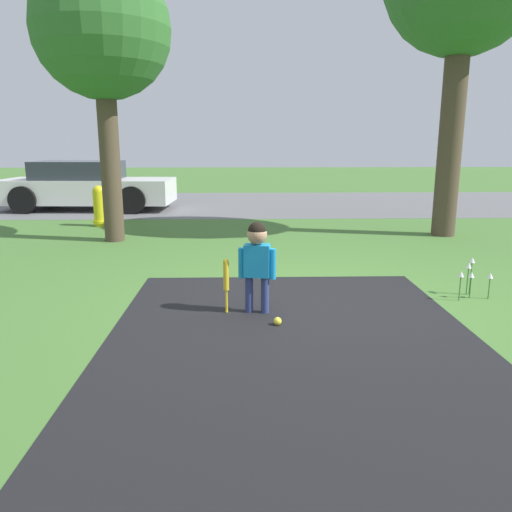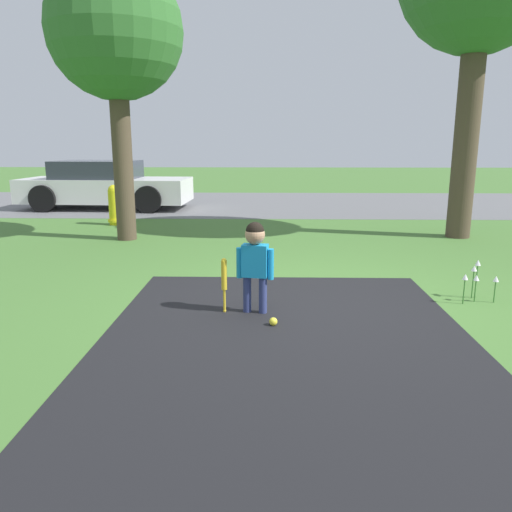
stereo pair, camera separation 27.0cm
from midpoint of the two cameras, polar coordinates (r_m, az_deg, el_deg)
name	(u,v)px [view 1 (the left image)]	position (r m, az deg, el deg)	size (l,w,h in m)	color
ground_plane	(313,301)	(5.40, 5.13, -5.21)	(60.00, 60.00, 0.00)	#477533
driveway_strip	(318,434)	(3.10, 4.47, -19.64)	(3.26, 7.00, 0.01)	black
street_strip	(269,203)	(14.16, 0.98, 6.06)	(40.00, 6.00, 0.01)	slate
child	(257,255)	(4.88, -1.46, 0.16)	(0.37, 0.20, 0.92)	navy
baseball_bat	(226,278)	(4.95, -4.99, -2.52)	(0.06, 0.06, 0.56)	yellow
sports_ball	(278,321)	(4.70, 0.82, -7.48)	(0.08, 0.08, 0.08)	yellow
fire_hydrant	(100,206)	(10.73, -18.15, 5.43)	(0.34, 0.30, 0.83)	yellow
parked_car	(86,186)	(13.50, -19.39, 7.52)	(4.29, 1.94, 1.22)	silver
tree_near_driveway	(102,32)	(9.10, -18.09, 23.14)	(2.22, 2.22, 4.56)	#4C3D2D
flower_bed	(473,272)	(5.89, 22.32, -1.72)	(0.41, 0.29, 0.43)	#38702D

